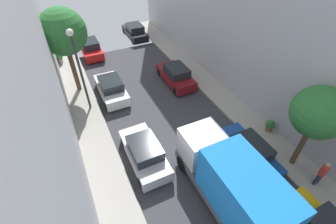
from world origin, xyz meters
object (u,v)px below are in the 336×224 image
object	(u,v)px
potted_plant_1	(59,57)
street_tree_0	(63,32)
parked_car_right_2	(248,152)
parked_car_right_4	(135,32)
parked_car_right_3	(176,75)
delivery_truck	(232,183)
potted_plant_2	(270,125)
parked_car_left_2	(144,153)
lamp_post	(78,61)
pedestrian	(322,173)
parked_car_left_4	(91,48)
parked_car_left_3	(111,88)
street_tree_1	(319,113)

from	to	relation	value
potted_plant_1	street_tree_0	bearing A→B (deg)	-80.85
parked_car_right_2	parked_car_right_4	distance (m)	19.31
parked_car_right_3	potted_plant_1	xyz separation A→B (m)	(-8.45, 7.66, 0.00)
delivery_truck	potted_plant_2	xyz separation A→B (m)	(5.58, 2.94, -1.19)
potted_plant_1	delivery_truck	bearing A→B (deg)	-72.70
parked_car_left_2	lamp_post	bearing A→B (deg)	106.99
potted_plant_1	lamp_post	size ratio (longest dim) A/B	0.17
parked_car_left_2	pedestrian	size ratio (longest dim) A/B	2.44
parked_car_left_4	parked_car_left_3	bearing A→B (deg)	-90.00
parked_car_right_4	potted_plant_1	world-z (taller)	parked_car_right_4
lamp_post	street_tree_1	bearing A→B (deg)	-46.71
parked_car_right_4	potted_plant_2	xyz separation A→B (m)	(2.88, -18.08, -0.12)
parked_car_left_3	parked_car_right_3	xyz separation A→B (m)	(5.40, -0.53, 0.00)
parked_car_right_3	potted_plant_1	world-z (taller)	parked_car_right_3
parked_car_right_2	street_tree_1	world-z (taller)	street_tree_1
street_tree_0	lamp_post	bearing A→B (deg)	-83.56
potted_plant_1	lamp_post	xyz separation A→B (m)	(1.15, -8.00, 3.28)
parked_car_left_2	parked_car_right_2	size ratio (longest dim) A/B	1.00
parked_car_left_3	potted_plant_1	bearing A→B (deg)	113.19
parked_car_right_3	lamp_post	bearing A→B (deg)	-177.32
parked_car_left_3	potted_plant_1	world-z (taller)	parked_car_left_3
potted_plant_2	parked_car_left_4	bearing A→B (deg)	117.22
parked_car_right_2	lamp_post	distance (m)	11.87
parked_car_left_2	street_tree_0	bearing A→B (deg)	103.82
street_tree_1	lamp_post	distance (m)	13.91
parked_car_right_4	parked_car_right_3	bearing A→B (deg)	-90.00
street_tree_0	parked_car_right_3	bearing A→B (deg)	-17.80
potted_plant_2	street_tree_0	bearing A→B (deg)	135.48
delivery_truck	street_tree_0	xyz separation A→B (m)	(-4.91, 13.26, 3.09)
parked_car_left_3	parked_car_right_2	distance (m)	11.05
parked_car_right_3	potted_plant_2	size ratio (longest dim) A/B	5.10
potted_plant_1	parked_car_right_4	bearing A→B (deg)	16.78
parked_car_left_3	street_tree_0	xyz separation A→B (m)	(-2.21, 1.91, 4.16)
parked_car_right_3	lamp_post	distance (m)	8.01
parked_car_left_3	lamp_post	size ratio (longest dim) A/B	0.71
parked_car_right_2	parked_car_right_4	size ratio (longest dim) A/B	1.00
delivery_truck	pedestrian	size ratio (longest dim) A/B	3.84
parked_car_left_2	parked_car_right_4	xyz separation A→B (m)	(5.40, 16.77, 0.00)
parked_car_right_3	pedestrian	bearing A→B (deg)	-79.38
parked_car_right_3	street_tree_0	xyz separation A→B (m)	(-7.61, 2.44, 4.16)
street_tree_1	parked_car_right_4	bearing A→B (deg)	96.18
parked_car_left_3	delivery_truck	xyz separation A→B (m)	(2.70, -11.35, 1.07)
street_tree_1	potted_plant_1	distance (m)	21.29
parked_car_right_3	pedestrian	world-z (taller)	pedestrian
parked_car_left_3	street_tree_1	bearing A→B (deg)	-55.21
parked_car_left_2	street_tree_0	size ratio (longest dim) A/B	0.66
parked_car_right_3	parked_car_right_4	distance (m)	10.21
parked_car_left_3	parked_car_right_2	world-z (taller)	same
parked_car_right_4	street_tree_0	world-z (taller)	street_tree_0
parked_car_left_4	lamp_post	size ratio (longest dim) A/B	0.71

